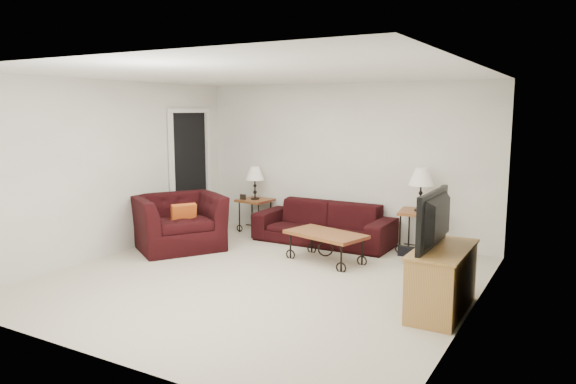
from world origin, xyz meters
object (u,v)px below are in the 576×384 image
at_px(sofa, 323,223).
at_px(lamp_left, 255,183).
at_px(armchair, 178,222).
at_px(coffee_table, 326,247).
at_px(lamp_right, 421,190).
at_px(television, 443,220).
at_px(backpack, 409,247).
at_px(side_table_left, 255,215).
at_px(tv_stand, 442,280).
at_px(side_table_right, 419,232).

distance_m(sofa, lamp_left, 1.50).
xyz_separation_m(lamp_left, armchair, (-0.37, -1.56, -0.44)).
xyz_separation_m(lamp_left, coffee_table, (1.88, -1.11, -0.64)).
xyz_separation_m(lamp_right, television, (0.85, -2.19, 0.03)).
bearing_deg(backpack, coffee_table, -175.86).
bearing_deg(side_table_left, backpack, -11.19).
distance_m(coffee_table, tv_stand, 2.15).
xyz_separation_m(sofa, armchair, (-1.77, -1.38, 0.09)).
bearing_deg(lamp_right, lamp_left, 180.00).
distance_m(lamp_right, armchair, 3.63).
height_order(sofa, armchair, armchair).
relative_size(side_table_left, coffee_table, 0.51).
distance_m(side_table_left, coffee_table, 2.18).
height_order(lamp_right, backpack, lamp_right).
bearing_deg(side_table_right, lamp_right, 0.00).
distance_m(side_table_right, backpack, 0.58).
bearing_deg(side_table_right, tv_stand, -68.39).
relative_size(sofa, coffee_table, 2.00).
xyz_separation_m(lamp_left, tv_stand, (3.74, -2.19, -0.50)).
height_order(coffee_table, backpack, backpack).
bearing_deg(lamp_right, sofa, -173.02).
bearing_deg(television, sofa, -130.95).
relative_size(side_table_left, side_table_right, 0.90).
relative_size(lamp_left, armchair, 0.45).
xyz_separation_m(sofa, lamp_left, (-1.40, 0.18, 0.52)).
distance_m(lamp_right, coffee_table, 1.66).
bearing_deg(lamp_left, tv_stand, -30.41).
xyz_separation_m(side_table_right, lamp_right, (0.00, 0.00, 0.63)).
xyz_separation_m(sofa, coffee_table, (0.48, -0.93, -0.11)).
height_order(side_table_left, lamp_right, lamp_right).
bearing_deg(side_table_right, sofa, -173.02).
height_order(sofa, television, television).
distance_m(side_table_right, coffee_table, 1.49).
distance_m(sofa, armchair, 2.24).
bearing_deg(backpack, side_table_left, 145.01).
bearing_deg(backpack, tv_stand, -86.28).
relative_size(tv_stand, television, 1.12).
xyz_separation_m(tv_stand, television, (-0.02, -0.00, 0.63)).
bearing_deg(armchair, side_table_right, -31.76).
bearing_deg(television, backpack, -153.04).
height_order(side_table_left, backpack, side_table_left).
xyz_separation_m(coffee_table, backpack, (1.01, 0.54, 0.02)).
bearing_deg(coffee_table, sofa, 117.56).
xyz_separation_m(side_table_left, coffee_table, (1.88, -1.11, -0.08)).
bearing_deg(side_table_right, backpack, -87.56).
height_order(sofa, coffee_table, sofa).
bearing_deg(armchair, backpack, -40.64).
height_order(side_table_right, backpack, side_table_right).
bearing_deg(lamp_right, backpack, -87.56).
height_order(lamp_left, backpack, lamp_left).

